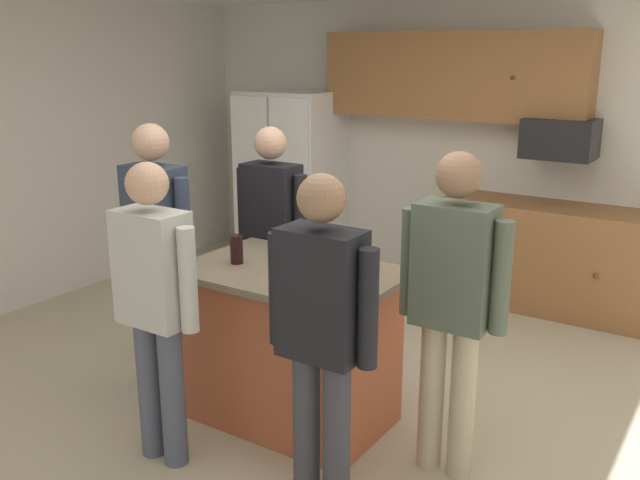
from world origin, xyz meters
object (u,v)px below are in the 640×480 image
Objects in this scene: microwave_over_range at (560,139)px; kitchen_island at (292,345)px; person_guest_left at (157,239)px; glass_pilsner at (298,258)px; person_elder_center at (321,326)px; tumbler_amber at (329,274)px; person_host_foreground at (272,230)px; person_guest_by_door at (452,295)px; glass_dark_ale at (237,249)px; glass_short_whisky at (300,273)px; person_guest_right at (155,296)px; refrigerator at (291,179)px.

kitchen_island is (-0.74, -2.73, -0.97)m from microwave_over_range.
person_guest_left reaches higher than glass_pilsner.
person_elder_center is at bearing -45.37° from kitchen_island.
kitchen_island is at bearing 0.00° from person_guest_left.
microwave_over_range is 3.38m from person_elder_center.
person_elder_center reaches higher than tumbler_amber.
glass_pilsner is at bearing 2.39° from person_host_foreground.
person_host_foreground is 11.27× the size of tumbler_amber.
person_host_foreground is at bearing 136.70° from glass_pilsner.
person_elder_center reaches higher than glass_pilsner.
tumbler_amber is at bearing -24.97° from glass_pilsner.
person_guest_by_door is at bearing -85.15° from microwave_over_range.
glass_dark_ale reaches higher than kitchen_island.
glass_short_whisky is (-0.75, -0.24, 0.05)m from person_guest_by_door.
tumbler_amber is (0.34, -0.13, 0.54)m from kitchen_island.
glass_pilsner is (0.39, 0.72, 0.09)m from person_guest_right.
kitchen_island is 0.63m from glass_short_whisky.
glass_dark_ale is at bearing -168.35° from glass_pilsner.
refrigerator is 3.23m from glass_pilsner.
glass_short_whisky reaches higher than kitchen_island.
glass_pilsner reaches higher than tumbler_amber.
refrigerator is 1.07× the size of person_guest_right.
glass_pilsner is (-0.29, 0.14, 0.00)m from tumbler_amber.
person_host_foreground is 1.17m from glass_short_whisky.
tumbler_amber is 0.32m from glass_pilsner.
person_elder_center is at bearing -29.66° from glass_dark_ale.
person_guest_left is (-0.96, -0.10, 0.52)m from kitchen_island.
glass_short_whisky is at bearing 16.97° from person_guest_by_door.
refrigerator reaches higher than kitchen_island.
glass_short_whisky is at bearing 0.51° from person_elder_center.
microwave_over_range is 3.80× the size of tumbler_amber.
glass_pilsner is 0.91× the size of glass_dark_ale.
refrigerator is at bearing -43.20° from person_guest_by_door.
person_guest_right is at bearing -139.03° from glass_short_whisky.
refrigerator is 3.52m from tumbler_amber.
person_host_foreground is at bearing 134.31° from kitchen_island.
microwave_over_range is at bearing -47.08° from person_elder_center.
person_elder_center is at bearing -44.86° from glass_short_whisky.
kitchen_island is at bearing 0.00° from person_guest_right.
person_host_foreground is at bearing -57.74° from refrigerator.
glass_short_whisky is (-0.52, -2.96, -0.42)m from microwave_over_range.
glass_dark_ale is at bearing 175.10° from tumbler_amber.
microwave_over_range is at bearing 103.49° from person_host_foreground.
person_host_foreground is at bearing 141.61° from tumbler_amber.
person_guest_left is 1.02m from glass_pilsner.
person_guest_left is at bearing 27.47° from person_elder_center.
person_elder_center is (-0.14, -3.34, -0.50)m from microwave_over_range.
person_guest_right reaches higher than microwave_over_range.
tumbler_amber is at bearing -97.97° from microwave_over_range.
person_host_foreground is (-0.59, 0.61, 0.48)m from kitchen_island.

